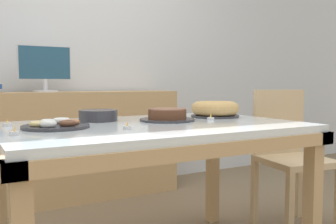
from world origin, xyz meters
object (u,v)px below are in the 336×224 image
tealight_right_edge (7,124)px  tealight_near_front (14,133)px  plate_stack (98,115)px  cake_golden_bundt (215,109)px  computer_monitor (45,69)px  tealight_centre (211,118)px  tealight_left_edge (127,127)px  cake_chocolate_round (167,116)px  chair (289,151)px  pastry_platter (56,125)px

tealight_right_edge → tealight_near_front: bearing=-91.9°
plate_stack → tealight_near_front: size_ratio=5.25×
cake_golden_bundt → tealight_near_front: cake_golden_bundt is taller
tealight_right_edge → computer_monitor: bearing=70.9°
tealight_centre → tealight_left_edge: size_ratio=1.00×
tealight_left_edge → computer_monitor: bearing=91.2°
computer_monitor → tealight_left_edge: bearing=-88.8°
tealight_left_edge → cake_chocolate_round: bearing=35.9°
tealight_centre → tealight_near_front: 1.05m
tealight_near_front → tealight_right_edge: bearing=88.1°
chair → pastry_platter: (-1.57, -0.05, 0.27)m
tealight_near_front → tealight_centre: bearing=6.6°
tealight_near_front → chair: bearing=7.2°
pastry_platter → tealight_near_front: bearing=-139.5°
chair → cake_golden_bundt: 0.66m
cake_golden_bundt → tealight_near_front: 1.21m
chair → cake_chocolate_round: chair is taller
cake_golden_bundt → plate_stack: cake_golden_bundt is taller
chair → tealight_centre: chair is taller
tealight_centre → tealight_right_edge: 1.05m
computer_monitor → tealight_right_edge: (-0.42, -1.21, -0.31)m
tealight_right_edge → tealight_centre: bearing=-12.7°
chair → pastry_platter: size_ratio=3.06×
chair → tealight_centre: 0.78m
tealight_centre → tealight_left_edge: bearing=-164.4°
pastry_platter → cake_golden_bundt: bearing=5.9°
chair → tealight_right_edge: 1.78m
cake_chocolate_round → tealight_left_edge: cake_chocolate_round is taller
chair → cake_golden_bundt: size_ratio=3.20×
cake_chocolate_round → plate_stack: 0.38m
tealight_left_edge → tealight_right_edge: same height
chair → plate_stack: bearing=172.7°
chair → tealight_near_front: bearing=-172.8°
cake_golden_bundt → tealight_left_edge: (-0.71, -0.31, -0.04)m
computer_monitor → tealight_right_edge: computer_monitor is taller
cake_chocolate_round → tealight_near_front: 0.83m
computer_monitor → plate_stack: 1.21m
computer_monitor → cake_golden_bundt: bearing=-60.0°
cake_golden_bundt → pastry_platter: cake_golden_bundt is taller
tealight_near_front → cake_chocolate_round: bearing=14.4°
tealight_left_edge → tealight_near_front: 0.47m
tealight_near_front → plate_stack: bearing=39.3°
cake_chocolate_round → tealight_left_edge: bearing=-144.1°
computer_monitor → cake_chocolate_round: (0.38, -1.36, -0.30)m
tealight_near_front → tealight_right_edge: size_ratio=1.00×
chair → tealight_right_edge: (-1.75, 0.13, 0.27)m
cake_chocolate_round → tealight_near_front: bearing=-165.6°
cake_golden_bundt → tealight_right_edge: (-1.17, 0.08, -0.04)m
cake_golden_bundt → tealight_centre: bearing=-132.4°
tealight_centre → cake_chocolate_round: bearing=159.5°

